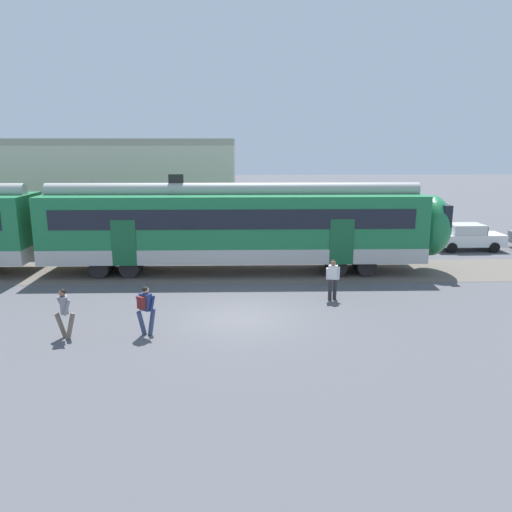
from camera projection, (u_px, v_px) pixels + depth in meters
The scene contains 8 objects.
ground_plane at pixel (241, 317), 18.09m from camera, with size 160.00×160.00×0.00m, color #515156.
track_bed at pixel (8, 273), 24.21m from camera, with size 80.00×4.40×0.01m, color #605951.
commuter_train at pixel (55, 227), 23.76m from camera, with size 38.05×3.07×4.73m.
pedestrian_grey at pixel (64, 310), 15.95m from camera, with size 0.71×0.53×1.67m.
pedestrian_navy at pixel (145, 306), 16.21m from camera, with size 0.67×0.55×1.67m.
pedestrian_white at pixel (333, 276), 19.92m from camera, with size 0.61×0.61×1.67m.
parked_car_white at pixel (467, 237), 29.18m from camera, with size 4.03×1.82×1.54m.
background_building at pixel (61, 191), 31.31m from camera, with size 21.80×5.00×9.20m.
Camera 1 is at (0.10, -17.14, 6.21)m, focal length 35.00 mm.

